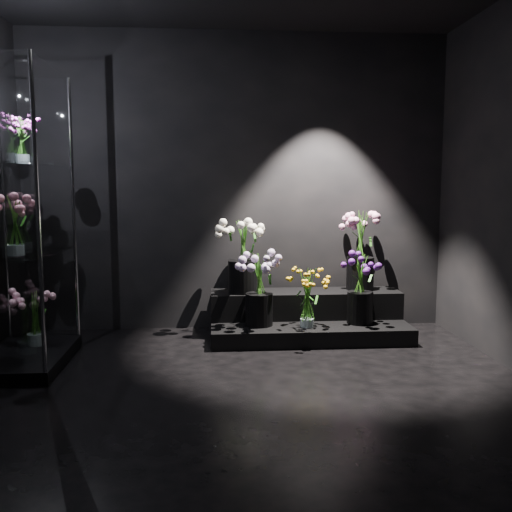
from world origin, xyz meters
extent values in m
plane|color=black|center=(0.00, 0.00, 0.00)|extent=(4.00, 4.00, 0.00)
plane|color=black|center=(0.00, 2.00, 1.40)|extent=(4.00, 0.00, 4.00)
plane|color=black|center=(0.00, -2.00, 1.40)|extent=(4.00, 0.00, 4.00)
cube|color=black|center=(0.63, 1.56, 0.07)|extent=(1.77, 0.79, 0.15)
cube|color=black|center=(0.63, 1.75, 0.27)|extent=(1.77, 0.39, 0.25)
cube|color=black|center=(-1.67, 0.92, 0.05)|extent=(0.61, 1.02, 0.10)
cube|color=white|center=(-1.67, 0.92, 0.87)|extent=(0.55, 0.96, 0.01)
cube|color=white|center=(-1.67, 0.92, 1.53)|extent=(0.55, 0.96, 0.01)
cylinder|color=white|center=(0.58, 1.36, 0.25)|extent=(0.13, 0.13, 0.21)
cylinder|color=black|center=(0.17, 1.45, 0.29)|extent=(0.24, 0.24, 0.29)
cylinder|color=black|center=(1.08, 1.46, 0.29)|extent=(0.23, 0.23, 0.29)
cylinder|color=black|center=(0.04, 1.72, 0.54)|extent=(0.27, 0.27, 0.30)
cylinder|color=black|center=(1.16, 1.79, 0.55)|extent=(0.26, 0.26, 0.31)
cylinder|color=white|center=(-1.65, 0.74, 0.99)|extent=(0.13, 0.13, 0.22)
cylinder|color=white|center=(-1.67, 1.08, 1.64)|extent=(0.11, 0.11, 0.21)
cylinder|color=white|center=(-1.65, 1.12, 0.24)|extent=(0.15, 0.15, 0.27)
camera|label=1|loc=(-0.22, -3.46, 1.38)|focal=40.00mm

